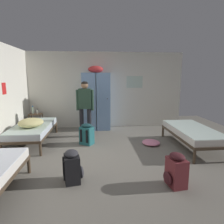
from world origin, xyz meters
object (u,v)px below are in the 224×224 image
Objects in this scene: backpack_maroon at (176,171)px; bedding_heap at (31,123)px; bed_left_rear at (33,129)px; water_bottle at (33,110)px; bed_right at (193,132)px; backpack_teal at (87,134)px; person_traveler at (85,104)px; locker_bank at (96,100)px; clothes_pile_pink at (151,142)px; shelf_unit at (36,121)px; lotion_bottle at (37,112)px; backpack_black at (73,167)px.

bedding_heap is at bearing 143.29° from backpack_maroon.
bed_left_rear is 7.49× the size of water_bottle.
bed_right is 2.66m from backpack_teal.
person_traveler is (-2.68, 1.12, 0.59)m from bed_right.
locker_bank reaches higher than clothes_pile_pink.
water_bottle is (-1.69, 0.73, -0.28)m from person_traveler.
bed_left_rear is (0.25, -1.15, 0.04)m from shelf_unit.
lotion_bottle reaches higher than clothes_pile_pink.
bedding_heap is (0.28, -1.36, 0.25)m from shelf_unit.
shelf_unit is 0.87× the size of bedding_heap.
lotion_bottle is at bearing 131.73° from backpack_maroon.
person_traveler is 0.98m from backpack_teal.
backpack_black is at bearing -65.79° from lotion_bottle.
bed_left_rear is at bearing 172.42° from clothes_pile_pink.
bed_right is at bearing -15.78° from clothes_pile_pink.
bedding_heap reaches higher than backpack_teal.
backpack_maroon is 1.00× the size of backpack_teal.
backpack_maroon reaches higher than bed_right.
water_bottle is at bearing 158.20° from lotion_bottle.
bed_right is 3.12m from backpack_black.
backpack_black is 1.85m from backpack_teal.
bed_right is 1.00× the size of bed_left_rear.
locker_bank is at bearing 1.96° from water_bottle.
person_traveler reaches higher than water_bottle.
locker_bank is 3.86m from backpack_maroon.
water_bottle reaches higher than bedding_heap.
bed_left_rear is 1.15m from lotion_bottle.
lotion_bottle is (-1.54, 0.67, -0.32)m from person_traveler.
shelf_unit reaches higher than clothes_pile_pink.
bedding_heap is (0.03, -0.21, 0.22)m from bed_left_rear.
shelf_unit is at bearing -14.04° from water_bottle.
locker_bank is at bearing 41.20° from bedding_heap.
person_traveler is (1.36, 0.44, 0.59)m from bed_left_rear.
locker_bank is 1.89m from lotion_bottle.
locker_bank is 3.76× the size of backpack_black.
shelf_unit is 0.31m from lotion_bottle.
backpack_teal is at bearing -38.71° from water_bottle.
bed_right is 4.04m from bedding_heap.
lotion_bottle reaches higher than backpack_teal.
bedding_heap is at bearing 173.24° from bed_right.
locker_bank is at bearing 2.64° from shelf_unit.
backpack_maroon is at bearing -9.49° from backpack_black.
shelf_unit is at bearing 102.26° from bed_left_rear.
backpack_maroon is (3.24, -3.52, -0.43)m from water_bottle.
bed_right is 1.19× the size of person_traveler.
bedding_heap is 1.35× the size of clothes_pile_pink.
shelf_unit is 3.56× the size of lotion_bottle.
backpack_black is at bearing -92.42° from person_traveler.
backpack_teal is (1.67, -1.38, -0.09)m from shelf_unit.
bed_right is 11.85× the size of lotion_bottle.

